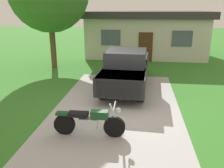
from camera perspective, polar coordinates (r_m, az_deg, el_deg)
name	(u,v)px	position (r m, az deg, el deg)	size (l,w,h in m)	color
ground_plane	(118,105)	(9.61, 1.38, -5.13)	(80.00, 80.00, 0.00)	#367A29
driveway_pad	(118,105)	(9.61, 1.38, -5.12)	(4.87, 8.71, 0.01)	#ADADAD
motorcycle	(90,121)	(7.30, -5.43, -9.00)	(2.21, 0.70, 1.09)	black
pickup_truck	(127,68)	(11.63, 3.61, 3.93)	(2.28, 5.71, 1.90)	black
neighbor_house	(145,33)	(19.76, 8.09, 12.09)	(9.60, 5.60, 3.50)	beige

